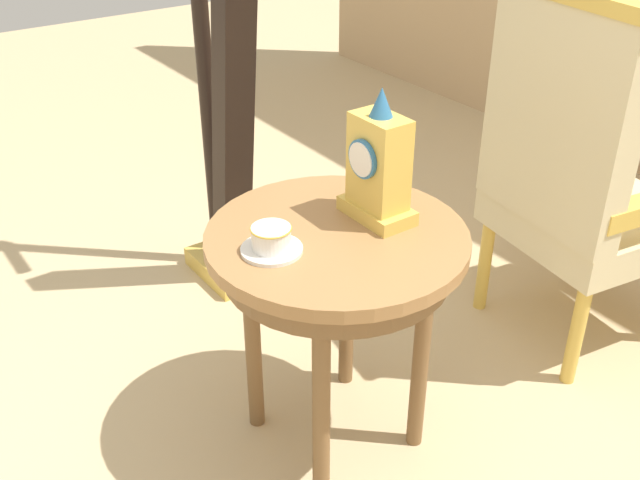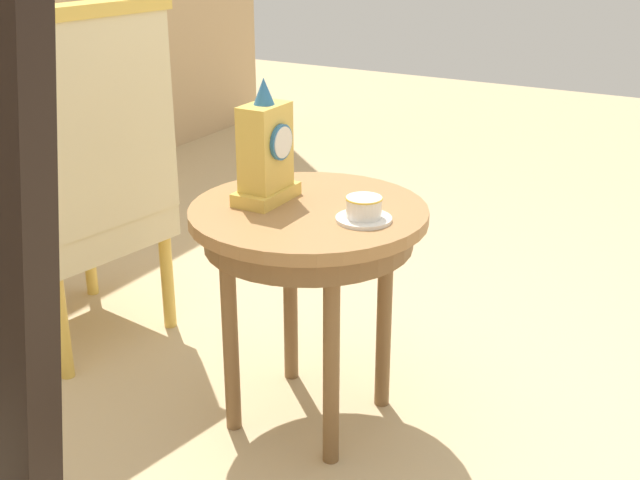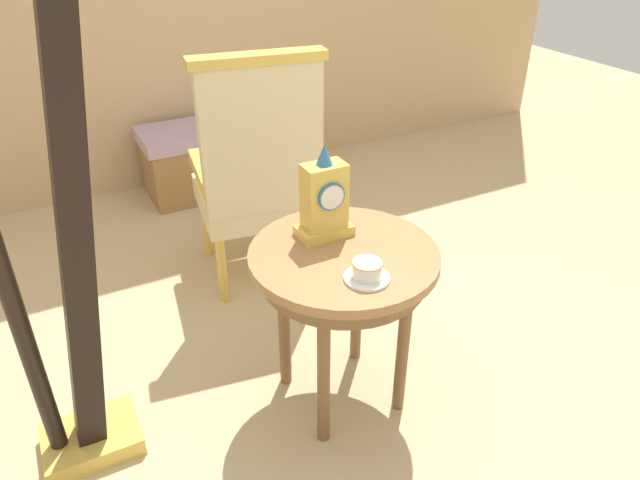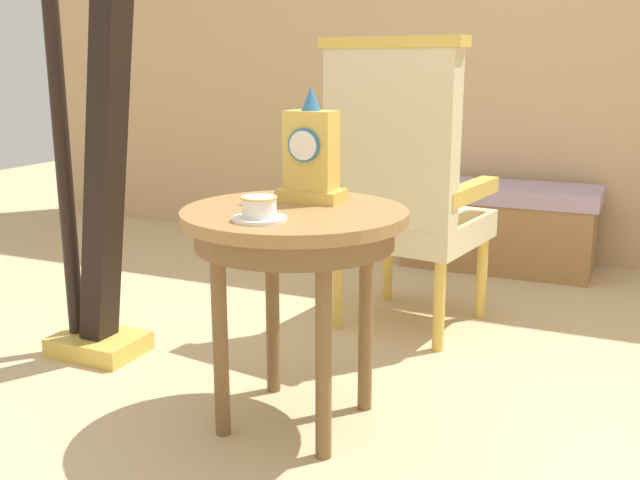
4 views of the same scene
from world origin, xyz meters
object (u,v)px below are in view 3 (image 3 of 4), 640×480
at_px(side_table, 343,272).
at_px(teacup_left, 367,272).
at_px(window_bench, 222,156).
at_px(armchair, 258,170).
at_px(harp, 59,281).
at_px(mantel_clock, 324,200).

height_order(side_table, teacup_left, teacup_left).
height_order(side_table, window_bench, side_table).
distance_m(side_table, armchair, 0.87).
bearing_deg(side_table, harp, 168.38).
xyz_separation_m(side_table, window_bench, (0.22, 1.96, -0.34)).
distance_m(side_table, harp, 0.89).
xyz_separation_m(mantel_clock, armchair, (0.05, 0.74, -0.19)).
bearing_deg(window_bench, mantel_clock, -97.10).
relative_size(armchair, harp, 0.65).
xyz_separation_m(teacup_left, armchair, (0.06, 1.04, -0.09)).
distance_m(teacup_left, mantel_clock, 0.32).
relative_size(mantel_clock, window_bench, 0.34).
xyz_separation_m(armchair, harp, (-0.90, -0.69, 0.11)).
height_order(armchair, harp, harp).
bearing_deg(mantel_clock, window_bench, 82.90).
xyz_separation_m(mantel_clock, harp, (-0.86, 0.05, -0.08)).
bearing_deg(side_table, window_bench, 83.56).
bearing_deg(harp, window_bench, 58.64).
bearing_deg(harp, side_table, -11.62).
bearing_deg(teacup_left, harp, 157.42).
distance_m(teacup_left, harp, 0.92).
relative_size(armchair, window_bench, 1.16).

